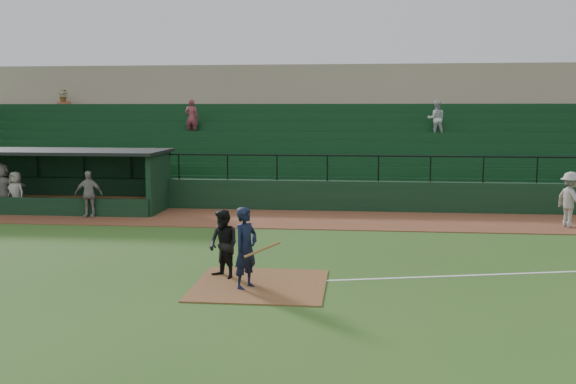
# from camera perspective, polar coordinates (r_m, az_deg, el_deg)

# --- Properties ---
(ground) EXTENTS (90.00, 90.00, 0.00)m
(ground) POSITION_cam_1_polar(r_m,az_deg,el_deg) (16.05, -1.93, -7.24)
(ground) COLOR #2C5019
(ground) RESTS_ON ground
(warning_track) EXTENTS (40.00, 4.00, 0.03)m
(warning_track) POSITION_cam_1_polar(r_m,az_deg,el_deg) (23.82, 0.77, -2.39)
(warning_track) COLOR brown
(warning_track) RESTS_ON ground
(home_plate_dirt) EXTENTS (3.00, 3.00, 0.03)m
(home_plate_dirt) POSITION_cam_1_polar(r_m,az_deg,el_deg) (15.09, -2.47, -8.13)
(home_plate_dirt) COLOR brown
(home_plate_dirt) RESTS_ON ground
(stadium_structure) EXTENTS (38.00, 13.08, 6.40)m
(stadium_structure) POSITION_cam_1_polar(r_m,az_deg,el_deg) (31.96, 2.21, 4.21)
(stadium_structure) COLOR black
(stadium_structure) RESTS_ON ground
(dugout) EXTENTS (8.90, 3.20, 2.42)m
(dugout) POSITION_cam_1_polar(r_m,az_deg,el_deg) (27.78, -19.36, 1.33)
(dugout) COLOR black
(dugout) RESTS_ON ground
(batter_at_plate) EXTENTS (1.16, 0.81, 1.86)m
(batter_at_plate) POSITION_cam_1_polar(r_m,az_deg,el_deg) (14.64, -3.71, -4.93)
(batter_at_plate) COLOR black
(batter_at_plate) RESTS_ON ground
(umpire) EXTENTS (1.02, 0.99, 1.66)m
(umpire) POSITION_cam_1_polar(r_m,az_deg,el_deg) (15.57, -5.66, -4.59)
(umpire) COLOR black
(umpire) RESTS_ON ground
(runner) EXTENTS (1.11, 1.39, 1.88)m
(runner) POSITION_cam_1_polar(r_m,az_deg,el_deg) (24.02, 23.50, -0.61)
(runner) COLOR #99948F
(runner) RESTS_ON warning_track
(dugout_player_a) EXTENTS (1.06, 0.54, 1.73)m
(dugout_player_a) POSITION_cam_1_polar(r_m,az_deg,el_deg) (25.17, -17.07, -0.17)
(dugout_player_a) COLOR gray
(dugout_player_a) RESTS_ON warning_track
(dugout_player_b) EXTENTS (0.92, 0.75, 1.63)m
(dugout_player_b) POSITION_cam_1_polar(r_m,az_deg,el_deg) (26.93, -22.72, -0.05)
(dugout_player_b) COLOR #A19C97
(dugout_player_b) RESTS_ON warning_track
(dugout_player_c) EXTENTS (1.89, 0.91, 1.95)m
(dugout_player_c) POSITION_cam_1_polar(r_m,az_deg,el_deg) (27.47, -23.69, 0.37)
(dugout_player_c) COLOR #A39E99
(dugout_player_c) RESTS_ON warning_track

